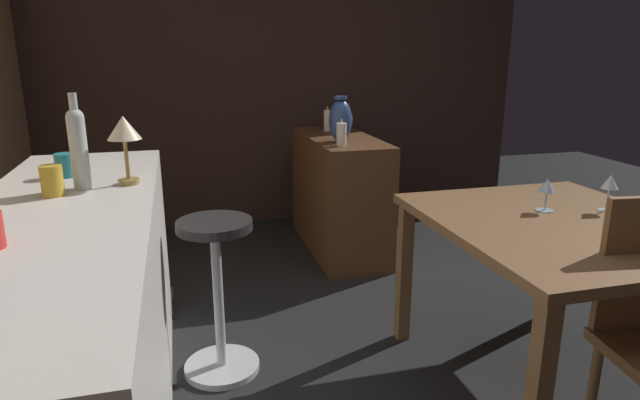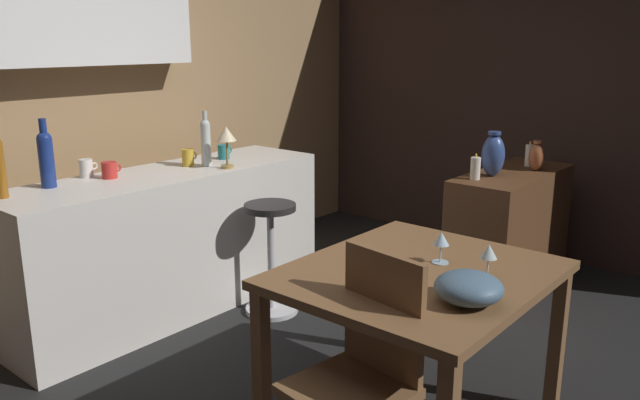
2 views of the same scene
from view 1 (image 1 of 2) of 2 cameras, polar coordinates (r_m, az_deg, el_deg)
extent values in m
plane|color=black|center=(2.52, 11.82, -18.44)|extent=(9.00, 9.00, 0.00)
cube|color=#33231E|center=(4.45, -6.07, 14.26)|extent=(0.10, 4.40, 2.60)
cube|color=brown|center=(2.36, 24.12, -2.50)|extent=(1.13, 0.98, 0.04)
cube|color=brown|center=(2.68, 8.89, -7.63)|extent=(0.06, 0.06, 0.70)
cube|color=brown|center=(3.12, 23.84, -5.43)|extent=(0.06, 0.06, 0.70)
cube|color=silver|center=(2.09, -24.69, -13.00)|extent=(2.10, 0.60, 0.90)
cube|color=#56351E|center=(3.84, 2.02, 0.70)|extent=(1.10, 0.44, 0.82)
cylinder|color=brown|center=(2.27, 26.82, -17.84)|extent=(0.04, 0.04, 0.42)
cylinder|color=#262323|center=(2.31, -11.10, -2.63)|extent=(0.32, 0.32, 0.04)
cylinder|color=silver|center=(2.44, -10.68, -10.35)|extent=(0.04, 0.04, 0.67)
cylinder|color=silver|center=(2.60, -10.30, -16.91)|extent=(0.34, 0.34, 0.03)
cylinder|color=silver|center=(2.48, 22.63, -1.01)|extent=(0.07, 0.07, 0.00)
cylinder|color=silver|center=(2.47, 22.73, -0.10)|extent=(0.01, 0.01, 0.08)
cone|color=silver|center=(2.45, 22.90, 1.43)|extent=(0.07, 0.07, 0.06)
cylinder|color=silver|center=(2.59, 27.98, -0.98)|extent=(0.07, 0.07, 0.00)
cylinder|color=silver|center=(2.58, 28.12, 0.07)|extent=(0.01, 0.01, 0.09)
cone|color=silver|center=(2.56, 28.34, 1.72)|extent=(0.07, 0.07, 0.06)
cylinder|color=silver|center=(2.16, -24.10, 4.48)|extent=(0.06, 0.06, 0.26)
sphere|color=silver|center=(2.15, -24.49, 7.95)|extent=(0.06, 0.06, 0.06)
cylinder|color=silver|center=(2.14, -24.65, 9.35)|extent=(0.03, 0.03, 0.07)
cylinder|color=teal|center=(2.42, -25.33, 3.34)|extent=(0.08, 0.08, 0.10)
torus|color=teal|center=(2.47, -25.15, 3.70)|extent=(0.05, 0.01, 0.05)
cylinder|color=gold|center=(2.12, -26.48, 1.82)|extent=(0.08, 0.08, 0.11)
torus|color=gold|center=(2.16, -26.25, 2.27)|extent=(0.05, 0.01, 0.05)
cylinder|color=#A58447|center=(2.20, -19.55, 1.86)|extent=(0.08, 0.08, 0.02)
cylinder|color=#A58447|center=(2.19, -19.76, 4.07)|extent=(0.02, 0.02, 0.15)
cone|color=beige|center=(2.17, -20.05, 7.20)|extent=(0.13, 0.13, 0.09)
cylinder|color=white|center=(3.37, 2.28, 6.93)|extent=(0.06, 0.06, 0.14)
ellipsoid|color=yellow|center=(3.36, 2.29, 8.32)|extent=(0.01, 0.01, 0.03)
cylinder|color=white|center=(4.00, 0.81, 8.40)|extent=(0.06, 0.06, 0.15)
ellipsoid|color=yellow|center=(3.99, 0.81, 9.66)|extent=(0.01, 0.01, 0.03)
ellipsoid|color=#B26038|center=(3.91, 2.70, 8.47)|extent=(0.10, 0.10, 0.19)
cylinder|color=#B26038|center=(3.90, 2.72, 9.97)|extent=(0.06, 0.06, 0.02)
ellipsoid|color=#334C8C|center=(3.52, 2.17, 8.39)|extent=(0.15, 0.15, 0.27)
cylinder|color=#334C8C|center=(3.51, 2.20, 10.76)|extent=(0.08, 0.08, 0.02)
camera|label=2|loc=(2.81, 86.25, 7.25)|focal=35.28mm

